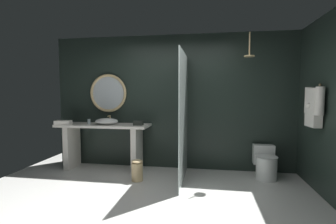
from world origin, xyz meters
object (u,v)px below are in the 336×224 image
object	(u,v)px
tumbler_cup	(89,121)
rain_shower_head	(249,53)
tissue_box	(138,123)
round_wall_mirror	(108,93)
toilet	(265,163)
waste_bin	(137,170)
vessel_sink	(107,121)
hanging_bathrobe	(314,105)
folded_hand_towel	(63,123)

from	to	relation	value
tumbler_cup	rain_shower_head	distance (m)	3.21
tissue_box	rain_shower_head	bearing A→B (deg)	-2.25
round_wall_mirror	toilet	world-z (taller)	round_wall_mirror
toilet	waste_bin	xyz separation A→B (m)	(-2.17, -0.50, -0.08)
round_wall_mirror	toilet	bearing A→B (deg)	-5.53
vessel_sink	hanging_bathrobe	xyz separation A→B (m)	(3.45, -0.56, 0.36)
vessel_sink	round_wall_mirror	xyz separation A→B (m)	(-0.08, 0.29, 0.54)
waste_bin	folded_hand_towel	bearing A→B (deg)	167.43
rain_shower_head	waste_bin	distance (m)	2.73
round_wall_mirror	hanging_bathrobe	distance (m)	3.63
folded_hand_towel	tissue_box	bearing A→B (deg)	5.51
tumbler_cup	folded_hand_towel	bearing A→B (deg)	-157.73
tissue_box	folded_hand_towel	size ratio (longest dim) A/B	0.59
rain_shower_head	round_wall_mirror	bearing A→B (deg)	171.79
round_wall_mirror	rain_shower_head	xyz separation A→B (m)	(2.67, -0.38, 0.68)
tissue_box	round_wall_mirror	bearing A→B (deg)	156.63
vessel_sink	folded_hand_towel	bearing A→B (deg)	-168.90
tissue_box	folded_hand_towel	bearing A→B (deg)	-174.49
rain_shower_head	toilet	world-z (taller)	rain_shower_head
hanging_bathrobe	tumbler_cup	bearing A→B (deg)	171.44
tissue_box	waste_bin	distance (m)	0.89
vessel_sink	toilet	xyz separation A→B (m)	(2.92, -0.00, -0.68)
rain_shower_head	hanging_bathrobe	bearing A→B (deg)	-28.12
rain_shower_head	folded_hand_towel	bearing A→B (deg)	-178.95
tumbler_cup	rain_shower_head	size ratio (longest dim) A/B	0.24
toilet	waste_bin	distance (m)	2.23
round_wall_mirror	hanging_bathrobe	size ratio (longest dim) A/B	1.21
vessel_sink	hanging_bathrobe	world-z (taller)	hanging_bathrobe
toilet	waste_bin	size ratio (longest dim) A/B	1.56
tissue_box	toilet	xyz separation A→B (m)	(2.28, 0.02, -0.66)
tumbler_cup	toilet	xyz separation A→B (m)	(3.29, -0.02, -0.67)
tissue_box	folded_hand_towel	distance (m)	1.45
tissue_box	waste_bin	world-z (taller)	tissue_box
tissue_box	folded_hand_towel	world-z (taller)	tissue_box
waste_bin	folded_hand_towel	world-z (taller)	folded_hand_towel
rain_shower_head	waste_bin	size ratio (longest dim) A/B	1.15
rain_shower_head	waste_bin	world-z (taller)	rain_shower_head
tumbler_cup	round_wall_mirror	xyz separation A→B (m)	(0.29, 0.27, 0.55)
toilet	folded_hand_towel	world-z (taller)	folded_hand_towel
rain_shower_head	hanging_bathrobe	size ratio (longest dim) A/B	0.65
folded_hand_towel	waste_bin	bearing A→B (deg)	-12.57
round_wall_mirror	rain_shower_head	distance (m)	2.78
vessel_sink	tumbler_cup	size ratio (longest dim) A/B	4.55
tumbler_cup	vessel_sink	bearing A→B (deg)	-2.95
hanging_bathrobe	folded_hand_towel	bearing A→B (deg)	174.68
waste_bin	hanging_bathrobe	bearing A→B (deg)	-1.05
round_wall_mirror	waste_bin	xyz separation A→B (m)	(0.83, -0.79, -1.30)
tissue_box	hanging_bathrobe	world-z (taller)	hanging_bathrobe
rain_shower_head	waste_bin	xyz separation A→B (m)	(-1.84, -0.41, -1.97)
hanging_bathrobe	waste_bin	size ratio (longest dim) A/B	1.77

